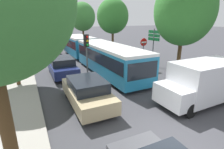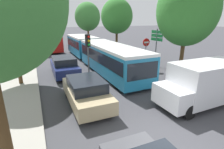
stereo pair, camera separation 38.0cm
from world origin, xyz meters
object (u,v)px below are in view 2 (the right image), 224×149
tree_left_mid (10,14)px  tree_right_near (187,12)px  white_van (205,82)px  tree_right_far (88,17)px  queued_car_tan (86,92)px  traffic_light (88,47)px  no_entry_sign (146,49)px  articulated_bus (96,51)px  tree_right_mid (117,16)px  direction_sign_post (157,40)px  city_bus_rear (48,40)px  queued_car_navy (64,66)px

tree_left_mid → tree_right_near: bearing=-13.1°
white_van → tree_right_far: tree_right_far is taller
tree_left_mid → queued_car_tan: bearing=-54.7°
traffic_light → white_van: bearing=20.0°
no_entry_sign → articulated_bus: bearing=-134.1°
tree_right_mid → tree_right_far: 12.86m
queued_car_tan → tree_left_mid: (-3.39, 4.79, 3.99)m
no_entry_sign → tree_right_near: 4.38m
direction_sign_post → tree_right_mid: bearing=-100.6°
white_van → no_entry_sign: (1.13, 7.13, 0.64)m
city_bus_rear → tree_right_far: tree_right_far is taller
articulated_bus → queued_car_tan: size_ratio=3.78×
tree_right_mid → no_entry_sign: bearing=-100.7°
no_entry_sign → traffic_light: bearing=-84.2°
articulated_bus → no_entry_sign: (3.52, -3.42, 0.47)m
queued_car_navy → direction_sign_post: bearing=-94.1°
queued_car_tan → queued_car_navy: queued_car_navy is taller
city_bus_rear → no_entry_sign: 17.39m
city_bus_rear → no_entry_sign: bearing=-158.1°
city_bus_rear → tree_right_near: (8.79, -18.51, 3.54)m
no_entry_sign → white_van: bearing=-9.0°
city_bus_rear → tree_right_mid: bearing=-124.6°
queued_car_navy → tree_right_far: (8.67, 21.76, 3.97)m
traffic_light → tree_right_mid: 13.24m
no_entry_sign → tree_left_mid: 10.73m
tree_left_mid → tree_right_far: bearing=62.5°
tree_left_mid → tree_right_far: size_ratio=0.93×
tree_right_far → queued_car_tan: bearing=-107.1°
traffic_light → queued_car_navy: bearing=-152.5°
queued_car_navy → direction_sign_post: direction_sign_post is taller
no_entry_sign → tree_right_far: (1.57, 22.99, 2.86)m
queued_car_navy → direction_sign_post: size_ratio=1.22×
traffic_light → direction_sign_post: direction_sign_post is taller
traffic_light → tree_left_mid: (-4.80, 0.69, 2.25)m
queued_car_navy → tree_right_near: bearing=-113.1°
city_bus_rear → no_entry_sign: no_entry_sign is taller
traffic_light → city_bus_rear: bearing=171.7°
queued_car_navy → tree_right_mid: (9.03, 8.91, 4.04)m
city_bus_rear → tree_left_mid: bearing=166.1°
no_entry_sign → direction_sign_post: bearing=107.7°
white_van → tree_right_near: (2.78, 4.47, 3.70)m
queued_car_tan → white_van: 6.33m
queued_car_navy → tree_left_mid: (-3.23, -1.09, 3.98)m
city_bus_rear → queued_car_navy: size_ratio=2.57×
articulated_bus → queued_car_tan: 8.79m
traffic_light → tree_right_far: (7.10, 23.55, 2.24)m
queued_car_navy → traffic_light: (1.57, -1.78, 1.73)m
queued_car_tan → traffic_light: traffic_light is taller
queued_car_navy → tree_right_far: tree_right_far is taller
tree_left_mid → tree_right_near: size_ratio=0.93×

